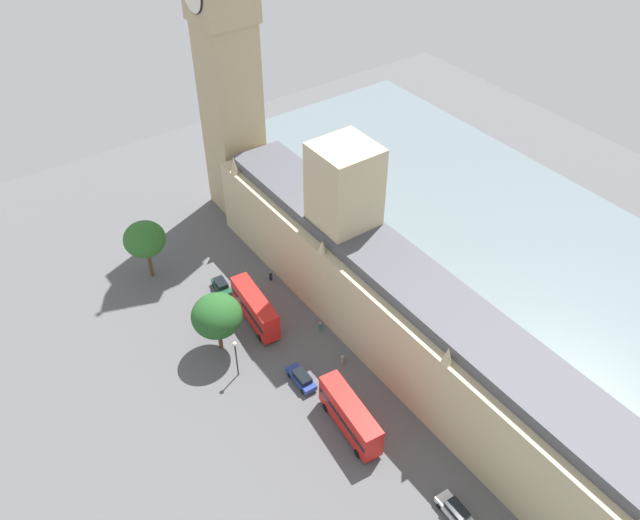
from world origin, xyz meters
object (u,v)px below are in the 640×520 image
pedestrian_midblock (271,276)px  pedestrian_far_end (342,360)px  car_white_corner (455,511)px  street_lamp_slot_12 (236,352)px  car_dark_green_under_trees (222,286)px  parliament_building (399,306)px  plane_tree_slot_11 (145,239)px  double_decker_bus_trailing (350,415)px  pedestrian_opposite_hall (320,327)px  car_blue_leading (301,378)px  double_decker_bus_near_tower (255,308)px  clock_tower (224,37)px  plane_tree_slot_10 (217,316)px

pedestrian_midblock → pedestrian_far_end: bearing=84.8°
car_white_corner → street_lamp_slot_12: (9.25, -30.20, 3.42)m
car_dark_green_under_trees → street_lamp_slot_12: 16.89m
parliament_building → plane_tree_slot_11: size_ratio=7.98×
double_decker_bus_trailing → car_dark_green_under_trees: bearing=-82.8°
double_decker_bus_trailing → pedestrian_midblock: 28.99m
pedestrian_far_end → pedestrian_opposite_hall: size_ratio=1.06×
parliament_building → pedestrian_opposite_hall: 12.44m
car_blue_leading → parliament_building: bearing=-6.3°
double_decker_bus_near_tower → pedestrian_far_end: double_decker_bus_near_tower is taller
double_decker_bus_trailing → pedestrian_opposite_hall: 16.72m
pedestrian_opposite_hall → plane_tree_slot_11: (14.29, -24.28, 6.29)m
car_blue_leading → double_decker_bus_trailing: bearing=-83.6°
double_decker_bus_near_tower → clock_tower: bearing=-110.5°
double_decker_bus_near_tower → plane_tree_slot_10: bearing=19.0°
parliament_building → street_lamp_slot_12: (20.04, -7.75, -2.99)m
double_decker_bus_near_tower → plane_tree_slot_11: 19.80m
car_white_corner → street_lamp_slot_12: 31.77m
car_white_corner → pedestrian_opposite_hall: car_white_corner is taller
pedestrian_midblock → street_lamp_slot_12: (13.22, 13.24, 3.59)m
car_white_corner → pedestrian_opposite_hall: 30.79m
double_decker_bus_trailing → pedestrian_far_end: bearing=-116.0°
clock_tower → pedestrian_midblock: (6.41, 20.43, -28.72)m
clock_tower → pedestrian_far_end: bearing=79.3°
clock_tower → car_dark_green_under_trees: clock_tower is taller
plane_tree_slot_10 → street_lamp_slot_12: (0.43, 5.38, -1.78)m
pedestrian_midblock → plane_tree_slot_11: bearing=-40.5°
parliament_building → car_blue_leading: bearing=-7.7°
pedestrian_far_end → pedestrian_midblock: size_ratio=1.01×
double_decker_bus_trailing → car_white_corner: bearing=105.1°
parliament_building → clock_tower: bearing=-89.4°
double_decker_bus_near_tower → pedestrian_opposite_hall: size_ratio=6.97×
parliament_building → plane_tree_slot_10: size_ratio=8.61×
parliament_building → car_blue_leading: size_ratio=15.93×
pedestrian_midblock → plane_tree_slot_11: size_ratio=0.17×
clock_tower → plane_tree_slot_11: (20.66, 9.07, -22.45)m
car_blue_leading → clock_tower: bearing=72.3°
car_dark_green_under_trees → car_white_corner: size_ratio=0.96×
car_blue_leading → pedestrian_far_end: (-6.15, 0.46, -0.16)m
parliament_building → plane_tree_slot_11: 38.61m
car_blue_leading → pedestrian_far_end: bearing=-2.9°
parliament_building → pedestrian_far_end: parliament_building is taller
parliament_building → pedestrian_far_end: bearing=-10.3°
plane_tree_slot_10 → car_blue_leading: bearing=116.2°
car_dark_green_under_trees → car_blue_leading: same height
clock_tower → plane_tree_slot_11: clock_tower is taller
clock_tower → plane_tree_slot_10: bearing=55.8°
pedestrian_opposite_hall → plane_tree_slot_11: 28.87m
car_dark_green_under_trees → double_decker_bus_near_tower: size_ratio=0.42×
double_decker_bus_near_tower → street_lamp_slot_12: size_ratio=1.74×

